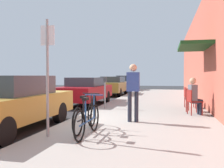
{
  "coord_description": "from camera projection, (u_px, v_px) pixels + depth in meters",
  "views": [
    {
      "loc": [
        3.01,
        -7.19,
        1.47
      ],
      "look_at": [
        0.03,
        5.91,
        1.03
      ],
      "focal_mm": 39.7,
      "sensor_mm": 36.0,
      "label": 1
    }
  ],
  "objects": [
    {
      "name": "ground_plane",
      "position": [
        69.0,
        123.0,
        7.73
      ],
      "size": [
        60.0,
        60.0,
        0.0
      ],
      "primitive_type": "plane",
      "color": "#2D2D30"
    },
    {
      "name": "sidewalk_slab",
      "position": [
        147.0,
        114.0,
        9.17
      ],
      "size": [
        4.5,
        32.0,
        0.12
      ],
      "primitive_type": "cube",
      "color": "#9E9B93",
      "rests_on": "ground_plane"
    },
    {
      "name": "building_facade",
      "position": [
        217.0,
        46.0,
        8.57
      ],
      "size": [
        1.4,
        32.0,
        5.0
      ],
      "color": "#BC5442",
      "rests_on": "ground_plane"
    },
    {
      "name": "parked_car_0",
      "position": [
        11.0,
        103.0,
        6.64
      ],
      "size": [
        1.8,
        4.4,
        1.48
      ],
      "color": "#A58433",
      "rests_on": "ground_plane"
    },
    {
      "name": "parked_car_1",
      "position": [
        85.0,
        91.0,
        12.57
      ],
      "size": [
        1.8,
        4.4,
        1.39
      ],
      "color": "maroon",
      "rests_on": "ground_plane"
    },
    {
      "name": "parked_car_2",
      "position": [
        113.0,
        85.0,
        18.77
      ],
      "size": [
        1.8,
        4.4,
        1.42
      ],
      "color": "#A58433",
      "rests_on": "ground_plane"
    },
    {
      "name": "parked_car_3",
      "position": [
        125.0,
        83.0,
        24.38
      ],
      "size": [
        1.8,
        4.4,
        1.5
      ],
      "color": "#47514C",
      "rests_on": "ground_plane"
    },
    {
      "name": "parking_meter",
      "position": [
        105.0,
        90.0,
        10.28
      ],
      "size": [
        0.12,
        0.1,
        1.32
      ],
      "color": "slate",
      "rests_on": "sidewalk_slab"
    },
    {
      "name": "street_sign",
      "position": [
        47.0,
        68.0,
        5.48
      ],
      "size": [
        0.32,
        0.06,
        2.6
      ],
      "color": "gray",
      "rests_on": "sidewalk_slab"
    },
    {
      "name": "bicycle_0",
      "position": [
        85.0,
        116.0,
        6.05
      ],
      "size": [
        0.46,
        1.71,
        0.9
      ],
      "color": "black",
      "rests_on": "sidewalk_slab"
    },
    {
      "name": "bicycle_1",
      "position": [
        88.0,
        120.0,
        5.56
      ],
      "size": [
        0.46,
        1.71,
        0.9
      ],
      "color": "black",
      "rests_on": "sidewalk_slab"
    },
    {
      "name": "cafe_chair_0",
      "position": [
        193.0,
        100.0,
        8.61
      ],
      "size": [
        0.54,
        0.54,
        0.87
      ],
      "color": "maroon",
      "rests_on": "sidewalk_slab"
    },
    {
      "name": "seated_patron_0",
      "position": [
        194.0,
        95.0,
        8.61
      ],
      "size": [
        0.5,
        0.45,
        1.29
      ],
      "color": "#232838",
      "rests_on": "sidewalk_slab"
    },
    {
      "name": "cafe_chair_1",
      "position": [
        191.0,
        98.0,
        9.41
      ],
      "size": [
        0.55,
        0.55,
        0.87
      ],
      "color": "maroon",
      "rests_on": "sidewalk_slab"
    },
    {
      "name": "cafe_chair_2",
      "position": [
        188.0,
        96.0,
        10.5
      ],
      "size": [
        0.48,
        0.48,
        0.87
      ],
      "color": "maroon",
      "rests_on": "sidewalk_slab"
    },
    {
      "name": "pedestrian_standing",
      "position": [
        133.0,
        88.0,
        7.25
      ],
      "size": [
        0.36,
        0.22,
        1.7
      ],
      "color": "#232838",
      "rests_on": "sidewalk_slab"
    }
  ]
}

